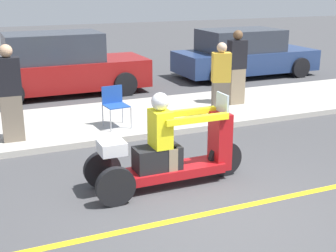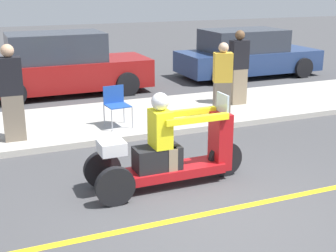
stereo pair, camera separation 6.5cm
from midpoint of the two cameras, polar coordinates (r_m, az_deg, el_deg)
The scene contains 10 objects.
ground_plane at distance 6.41m, azimuth 5.70°, elevation -10.36°, with size 60.00×60.00×0.00m, color #424244.
lane_stripe at distance 6.29m, azimuth 3.56°, elevation -10.80°, with size 24.00×0.12×0.01m.
sidewalk_strip at distance 10.36m, azimuth -6.64°, elevation 0.80°, with size 28.00×2.80×0.12m.
motorcycle_trike at distance 6.96m, azimuth -0.17°, elevation -3.36°, with size 2.46×0.77×1.45m.
spectator_end_of_line at distance 10.11m, azimuth 6.26°, elevation 5.35°, with size 0.44×0.34×1.63m.
spectator_far_back at distance 11.37m, azimuth 8.18°, elevation 6.91°, with size 0.43×0.26×1.76m.
spectator_with_child at distance 9.00m, azimuth -18.89°, elevation 3.56°, with size 0.43×0.27×1.79m.
folding_chair_set_back at distance 9.56m, azimuth -6.74°, elevation 2.92°, with size 0.50×0.50×0.82m.
parked_car_lot_center at distance 15.56m, azimuth 9.12°, elevation 8.63°, with size 4.59×2.05×1.52m.
parked_car_lot_far at distance 13.12m, azimuth -13.14°, elevation 7.14°, with size 4.55×1.94×1.68m.
Camera 1 is at (-2.85, -4.93, 2.94)m, focal length 50.00 mm.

